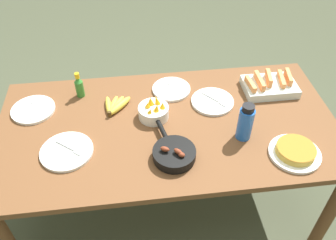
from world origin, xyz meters
TOP-DOWN VIEW (x-y plane):
  - ground_plane at (0.00, 0.00)m, footprint 14.00×14.00m
  - dining_table at (0.00, 0.00)m, footprint 1.80×0.91m
  - banana_bunch at (-0.27, 0.16)m, footprint 0.16×0.17m
  - melon_tray at (0.62, 0.21)m, footprint 0.30×0.20m
  - skillet at (-0.00, -0.23)m, footprint 0.21×0.34m
  - frittata_plate_center at (0.58, -0.29)m, footprint 0.25×0.25m
  - empty_plate_near_front at (0.27, 0.14)m, footprint 0.24×0.24m
  - empty_plate_far_left at (0.06, 0.28)m, footprint 0.22×0.22m
  - empty_plate_far_right at (-0.51, -0.14)m, footprint 0.26×0.26m
  - empty_plate_mid_edge at (-0.72, 0.20)m, footprint 0.24×0.24m
  - fruit_bowl_mango at (-0.07, 0.07)m, footprint 0.16×0.16m
  - water_bottle at (0.37, -0.14)m, footprint 0.08×0.08m
  - hot_sauce_bottle at (-0.47, 0.30)m, footprint 0.05×0.05m

SIDE VIEW (x-z plane):
  - ground_plane at x=0.00m, z-range 0.00..0.00m
  - dining_table at x=0.00m, z-range 0.27..0.99m
  - empty_plate_far_right at x=-0.51m, z-range 0.72..0.74m
  - empty_plate_near_front at x=0.27m, z-range 0.72..0.74m
  - empty_plate_far_left at x=0.06m, z-range 0.72..0.74m
  - empty_plate_mid_edge at x=-0.72m, z-range 0.72..0.74m
  - banana_bunch at x=-0.27m, z-range 0.72..0.76m
  - frittata_plate_center at x=0.58m, z-range 0.72..0.77m
  - skillet at x=0.00m, z-range 0.71..0.79m
  - melon_tray at x=0.62m, z-range 0.70..0.80m
  - fruit_bowl_mango at x=-0.07m, z-range 0.70..0.82m
  - hot_sauce_bottle at x=-0.47m, z-range 0.71..0.87m
  - water_bottle at x=0.37m, z-range 0.71..0.92m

